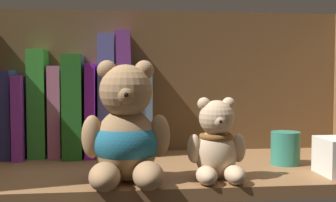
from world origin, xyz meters
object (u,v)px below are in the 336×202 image
object	(u,v)px
book_4	(57,111)
teddy_bear_smaller	(217,145)
book_2	(24,116)
book_5	(75,105)
book_7	(107,95)
book_3	(40,103)
book_9	(142,110)
book_8	(124,93)
teddy_bear_larger	(126,135)
book_6	(91,109)
pillar_candle	(285,148)
book_1	(9,113)

from	to	relation	value
book_4	teddy_bear_smaller	bearing A→B (deg)	-42.31
book_2	book_5	world-z (taller)	book_5
book_7	book_3	bearing A→B (deg)	180.00
book_5	book_9	size ratio (longest dim) A/B	1.12
book_3	book_8	bearing A→B (deg)	0.00
teddy_bear_larger	book_9	bearing A→B (deg)	81.06
book_6	pillar_candle	world-z (taller)	book_6
book_7	book_9	bearing A→B (deg)	0.00
teddy_bear_smaller	book_2	bearing A→B (deg)	143.64
book_5	teddy_bear_smaller	distance (cm)	33.33
book_6	book_8	xyz separation A→B (cm)	(6.40, 0.00, 3.07)
book_7	book_4	bearing A→B (deg)	180.00
book_4	teddy_bear_larger	world-z (taller)	teddy_bear_larger
book_2	book_3	world-z (taller)	book_3
book_9	teddy_bear_smaller	world-z (taller)	book_9
book_6	teddy_bear_smaller	size ratio (longest dim) A/B	1.44
book_4	book_6	world-z (taller)	book_6
book_4	teddy_bear_larger	size ratio (longest dim) A/B	0.97
book_1	book_2	distance (cm)	2.85
teddy_bear_smaller	pillar_candle	world-z (taller)	teddy_bear_smaller
book_3	book_8	size ratio (longest dim) A/B	0.85
book_7	book_8	distance (cm)	3.45
pillar_candle	teddy_bear_larger	bearing A→B (deg)	-160.73
book_1	book_3	distance (cm)	6.10
book_2	teddy_bear_larger	world-z (taller)	teddy_bear_larger
teddy_bear_smaller	pillar_candle	bearing A→B (deg)	33.83
book_5	pillar_candle	world-z (taller)	book_5
book_1	book_4	size ratio (longest dim) A/B	0.95
book_8	book_9	distance (cm)	4.81
book_2	book_5	xyz separation A→B (cm)	(9.62, 0.00, 1.95)
teddy_bear_larger	book_8	bearing A→B (deg)	89.42
book_5	book_9	bearing A→B (deg)	0.00
book_6	teddy_bear_smaller	bearing A→B (deg)	-50.60
book_6	book_7	size ratio (longest dim) A/B	0.76
book_1	book_7	distance (cm)	18.91
teddy_bear_smaller	book_6	bearing A→B (deg)	129.40
book_9	book_2	bearing A→B (deg)	180.00
book_7	teddy_bear_larger	size ratio (longest dim) A/B	1.30
book_6	teddy_bear_larger	xyz separation A→B (cm)	(6.16, -23.99, -1.85)
book_4	book_7	distance (cm)	10.05
book_5	book_4	bearing A→B (deg)	180.00
book_4	teddy_bear_larger	xyz separation A→B (cm)	(12.78, -23.99, -1.62)
book_4	book_9	distance (cm)	16.56
book_2	book_8	distance (cm)	19.68
book_6	teddy_bear_larger	world-z (taller)	same
teddy_bear_smaller	book_7	bearing A→B (deg)	124.87
book_4	pillar_candle	distance (cm)	43.41
book_3	book_6	bearing A→B (deg)	0.00
book_3	pillar_candle	size ratio (longest dim) A/B	3.54
book_7	teddy_bear_larger	distance (cm)	24.64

